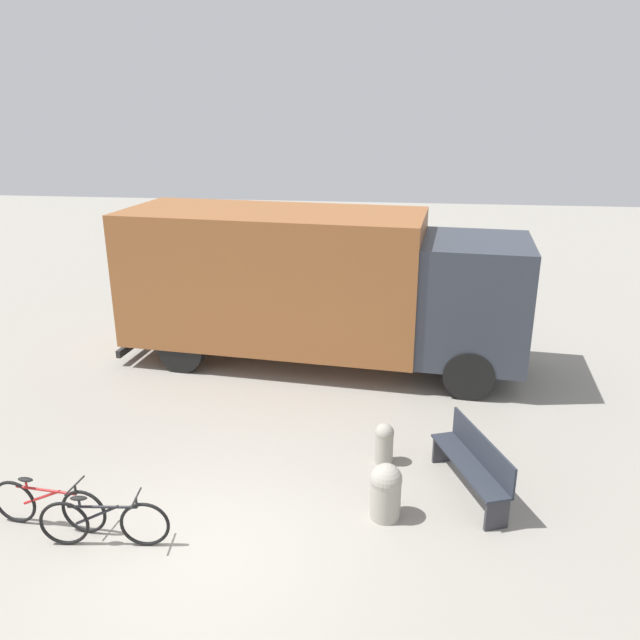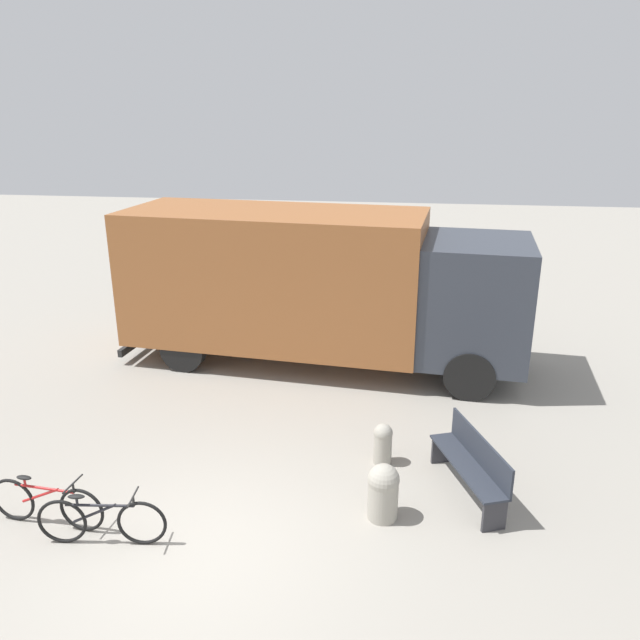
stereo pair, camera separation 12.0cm
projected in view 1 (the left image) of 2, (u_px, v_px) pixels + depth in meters
ground_plane at (202, 552)px, 7.93m from camera, size 60.00×60.00×0.00m
delivery_truck at (315, 282)px, 13.21m from camera, size 8.67×3.31×3.29m
park_bench at (474, 461)px, 9.00m from camera, size 1.02×1.85×0.92m
bicycle_near at (48, 505)px, 8.29m from camera, size 1.68×0.44×0.73m
bicycle_middle at (104, 522)px, 7.95m from camera, size 1.68×0.44×0.73m
bollard_near_bench at (386, 490)px, 8.47m from camera, size 0.44×0.44×0.82m
bollard_far_bench at (384, 442)px, 9.80m from camera, size 0.30×0.30×0.68m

